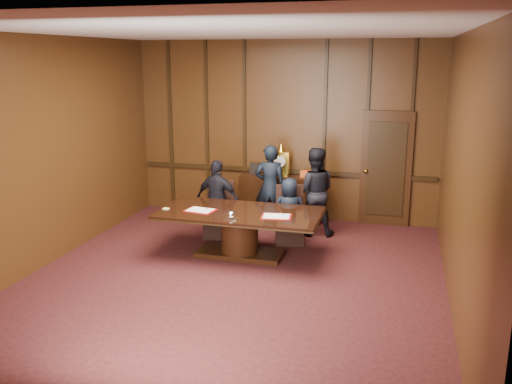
# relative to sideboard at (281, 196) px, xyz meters

# --- Properties ---
(room) EXTENTS (7.00, 7.04, 3.50)m
(room) POSITION_rel_sideboard_xyz_m (0.07, -3.12, 1.24)
(room) COLOR black
(room) RESTS_ON ground
(sideboard) EXTENTS (1.60, 0.45, 1.54)m
(sideboard) POSITION_rel_sideboard_xyz_m (0.00, 0.00, 0.00)
(sideboard) COLOR black
(sideboard) RESTS_ON ground
(conference_table) EXTENTS (2.62, 1.32, 0.76)m
(conference_table) POSITION_rel_sideboard_xyz_m (-0.19, -2.17, 0.02)
(conference_table) COLOR black
(conference_table) RESTS_ON ground
(folder_left) EXTENTS (0.51, 0.40, 0.02)m
(folder_left) POSITION_rel_sideboard_xyz_m (-0.81, -2.31, 0.28)
(folder_left) COLOR #9C100E
(folder_left) RESTS_ON conference_table
(folder_right) EXTENTS (0.50, 0.39, 0.02)m
(folder_right) POSITION_rel_sideboard_xyz_m (0.45, -2.33, 0.28)
(folder_right) COLOR #9C100E
(folder_right) RESTS_ON conference_table
(inkstand) EXTENTS (0.20, 0.14, 0.12)m
(inkstand) POSITION_rel_sideboard_xyz_m (-0.19, -2.62, 0.33)
(inkstand) COLOR white
(inkstand) RESTS_ON conference_table
(notepad) EXTENTS (0.11, 0.08, 0.01)m
(notepad) POSITION_rel_sideboard_xyz_m (-1.39, -2.37, 0.28)
(notepad) COLOR #FFF17C
(notepad) RESTS_ON conference_table
(chair_left) EXTENTS (0.53, 0.53, 0.99)m
(chair_left) POSITION_rel_sideboard_xyz_m (-0.84, -1.30, -0.19)
(chair_left) COLOR black
(chair_left) RESTS_ON ground
(chair_right) EXTENTS (0.58, 0.58, 0.99)m
(chair_right) POSITION_rel_sideboard_xyz_m (0.45, -1.30, -0.19)
(chair_right) COLOR black
(chair_right) RESTS_ON ground
(signatory_left) EXTENTS (0.87, 0.46, 1.41)m
(signatory_left) POSITION_rel_sideboard_xyz_m (-0.84, -1.37, 0.22)
(signatory_left) COLOR black
(signatory_left) RESTS_ON ground
(signatory_right) EXTENTS (0.65, 0.50, 1.17)m
(signatory_right) POSITION_rel_sideboard_xyz_m (0.46, -1.37, 0.10)
(signatory_right) COLOR black
(signatory_right) RESTS_ON ground
(witness_left) EXTENTS (0.63, 0.47, 1.59)m
(witness_left) POSITION_rel_sideboard_xyz_m (-0.09, -0.55, 0.31)
(witness_left) COLOR black
(witness_left) RESTS_ON ground
(witness_right) EXTENTS (0.88, 0.74, 1.61)m
(witness_right) POSITION_rel_sideboard_xyz_m (0.78, -0.75, 0.32)
(witness_right) COLOR black
(witness_right) RESTS_ON ground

